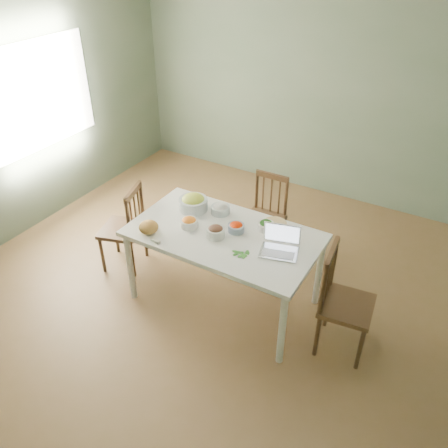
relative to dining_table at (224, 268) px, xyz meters
The scene contains 20 objects.
floor 0.46m from the dining_table, 157.22° to the left, with size 5.00×5.00×0.00m, color brown.
ceiling 2.31m from the dining_table, 157.22° to the left, with size 5.00×5.00×0.00m, color white.
wall_back 2.76m from the dining_table, 94.48° to the left, with size 5.00×0.00×2.70m, color slate.
wall_left 2.87m from the dining_table, behind, with size 0.00×5.00×2.70m, color slate.
window_left 2.92m from the dining_table, behind, with size 0.04×1.60×1.20m, color white.
dining_table is the anchor object (origin of this frame).
chair_far 0.89m from the dining_table, 91.73° to the left, with size 0.41×0.39×0.92m, color #362615, non-canonical shape.
chair_left 1.23m from the dining_table, behind, with size 0.42×0.40×0.96m, color #362615, non-canonical shape.
chair_right 1.20m from the dining_table, ahead, with size 0.45×0.42×1.01m, color #362615, non-canonical shape.
bread_boule 0.82m from the dining_table, 150.72° to the right, with size 0.18×0.18×0.12m, color gold.
butter_stick 0.75m from the dining_table, 136.78° to the right, with size 0.10×0.03×0.03m, color beige.
bowl_squash 0.70m from the dining_table, 156.63° to the left, with size 0.28×0.28×0.16m, color gold, non-canonical shape.
bowl_carrot 0.56m from the dining_table, 168.49° to the right, with size 0.16×0.16×0.09m, color #DD6800, non-canonical shape.
bowl_onion 0.57m from the dining_table, 126.28° to the left, with size 0.18×0.18×0.10m, color silver, non-canonical shape.
bowl_mushroom 0.47m from the dining_table, 114.08° to the right, with size 0.17×0.17×0.11m, color #371D14, non-canonical shape.
bowl_redpep 0.46m from the dining_table, 46.73° to the left, with size 0.15×0.15×0.09m, color red, non-canonical shape.
bowl_broccoli 0.59m from the dining_table, 39.14° to the left, with size 0.15×0.15×0.09m, color #123506, non-canonical shape.
flatbread 0.64m from the dining_table, 47.15° to the left, with size 0.22×0.22×0.02m, color #C7AF88.
basil_bunch 0.53m from the dining_table, 35.05° to the right, with size 0.18×0.18×0.02m, color #27682B, non-canonical shape.
laptop 0.76m from the dining_table, ahead, with size 0.32×0.26×0.22m, color silver, non-canonical shape.
Camera 1 is at (1.94, -3.05, 3.20)m, focal length 37.14 mm.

